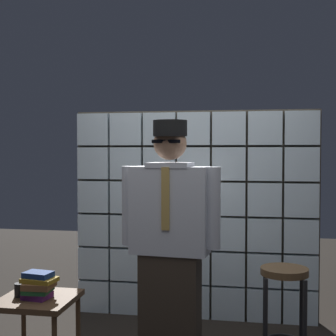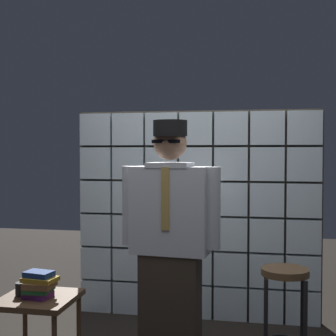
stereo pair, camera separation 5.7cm
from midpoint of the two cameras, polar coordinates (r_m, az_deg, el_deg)
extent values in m
cube|color=silver|center=(5.03, -8.04, -14.67)|extent=(0.31, 0.08, 0.31)
cube|color=silver|center=(4.93, -4.28, -14.98)|extent=(0.31, 0.08, 0.31)
cube|color=silver|center=(4.86, -0.38, -15.24)|extent=(0.31, 0.08, 0.31)
cube|color=silver|center=(4.81, 3.63, -15.43)|extent=(0.31, 0.08, 0.31)
cube|color=silver|center=(4.78, 7.71, -15.56)|extent=(0.31, 0.08, 0.31)
cube|color=silver|center=(4.77, 11.83, -15.61)|extent=(0.31, 0.08, 0.31)
cube|color=silver|center=(4.79, 15.93, -15.58)|extent=(0.31, 0.08, 0.31)
cube|color=silver|center=(4.94, -8.06, -11.00)|extent=(0.31, 0.08, 0.31)
cube|color=silver|center=(4.85, -4.29, -11.25)|extent=(0.31, 0.08, 0.31)
cube|color=silver|center=(4.77, -0.38, -11.45)|extent=(0.31, 0.08, 0.31)
cube|color=silver|center=(4.72, 3.64, -11.61)|extent=(0.31, 0.08, 0.31)
cube|color=silver|center=(4.69, 7.73, -11.71)|extent=(0.31, 0.08, 0.31)
cube|color=silver|center=(4.69, 11.86, -11.75)|extent=(0.31, 0.08, 0.31)
cube|color=silver|center=(4.70, 15.97, -11.74)|extent=(0.31, 0.08, 0.31)
cube|color=silver|center=(4.88, -8.08, -7.21)|extent=(0.31, 0.08, 0.31)
cube|color=silver|center=(4.78, -4.30, -7.39)|extent=(0.31, 0.08, 0.31)
cube|color=silver|center=(4.71, -0.38, -7.53)|extent=(0.31, 0.08, 0.31)
cube|color=silver|center=(4.65, 3.65, -7.65)|extent=(0.31, 0.08, 0.31)
cube|color=silver|center=(4.62, 7.75, -7.73)|extent=(0.31, 0.08, 0.31)
cube|color=silver|center=(4.62, 11.89, -7.76)|extent=(0.31, 0.08, 0.31)
cube|color=silver|center=(4.64, 16.01, -7.76)|extent=(0.31, 0.08, 0.31)
cube|color=silver|center=(4.83, -8.10, -3.35)|extent=(0.31, 0.08, 0.31)
cube|color=silver|center=(4.74, -4.31, -3.44)|extent=(0.31, 0.08, 0.31)
cube|color=silver|center=(4.66, -0.38, -3.53)|extent=(0.31, 0.08, 0.31)
cube|color=silver|center=(4.61, 3.66, -3.59)|extent=(0.31, 0.08, 0.31)
cube|color=silver|center=(4.58, 7.77, -3.65)|extent=(0.31, 0.08, 0.31)
cube|color=silver|center=(4.57, 11.92, -3.68)|extent=(0.31, 0.08, 0.31)
cube|color=silver|center=(4.59, 16.06, -3.69)|extent=(0.31, 0.08, 0.31)
cube|color=silver|center=(4.81, -8.12, 0.57)|extent=(0.31, 0.08, 0.31)
cube|color=silver|center=(4.72, -4.32, 0.56)|extent=(0.31, 0.08, 0.31)
cube|color=silver|center=(4.64, -0.38, 0.54)|extent=(0.31, 0.08, 0.31)
cube|color=silver|center=(4.59, 3.67, 0.52)|extent=(0.31, 0.08, 0.31)
cube|color=silver|center=(4.56, 7.79, 0.49)|extent=(0.31, 0.08, 0.31)
cube|color=silver|center=(4.55, 11.95, 0.46)|extent=(0.31, 0.08, 0.31)
cube|color=silver|center=(4.57, 16.10, 0.43)|extent=(0.31, 0.08, 0.31)
cube|color=silver|center=(4.82, -8.14, 4.51)|extent=(0.31, 0.08, 0.31)
cube|color=silver|center=(4.72, -4.33, 4.57)|extent=(0.31, 0.08, 0.31)
cube|color=silver|center=(4.64, -0.38, 4.62)|extent=(0.31, 0.08, 0.31)
cube|color=silver|center=(4.59, 3.68, 4.64)|extent=(0.31, 0.08, 0.31)
cube|color=silver|center=(4.56, 7.81, 4.64)|extent=(0.31, 0.08, 0.31)
cube|color=silver|center=(4.55, 11.98, 4.62)|extent=(0.31, 0.08, 0.31)
cube|color=silver|center=(4.57, 16.14, 4.58)|extent=(0.31, 0.08, 0.31)
cube|color=#4C4438|center=(4.68, 3.73, -5.55)|extent=(2.33, 0.02, 2.00)
cube|color=#382D23|center=(3.60, 0.73, -16.83)|extent=(0.44, 0.25, 0.87)
cube|color=silver|center=(3.43, 0.73, -4.98)|extent=(0.56, 0.29, 0.62)
cube|color=tan|center=(3.30, 0.15, -3.64)|extent=(0.06, 0.02, 0.43)
cube|color=silver|center=(3.41, 0.73, 0.35)|extent=(0.32, 0.27, 0.04)
sphere|color=#A87A5B|center=(3.40, 0.74, 2.93)|extent=(0.24, 0.24, 0.24)
ellipsoid|color=black|center=(3.35, 0.49, 2.24)|extent=(0.16, 0.10, 0.11)
cube|color=black|center=(3.30, 0.23, 3.16)|extent=(0.20, 0.03, 0.02)
cylinder|color=black|center=(3.32, 0.33, 3.81)|extent=(0.19, 0.19, 0.01)
cylinder|color=black|center=(3.41, 0.74, 4.70)|extent=(0.24, 0.24, 0.11)
cylinder|color=silver|center=(3.36, 5.77, -4.72)|extent=(0.12, 0.12, 0.57)
cylinder|color=silver|center=(3.52, -4.07, -4.40)|extent=(0.12, 0.12, 0.57)
cylinder|color=brown|center=(3.63, 14.07, -11.78)|extent=(0.34, 0.34, 0.05)
cylinder|color=black|center=(3.61, 11.92, -18.17)|extent=(0.03, 0.03, 0.71)
cylinder|color=black|center=(3.62, 16.34, -18.12)|extent=(0.03, 0.03, 0.71)
cylinder|color=black|center=(3.86, 11.85, -16.81)|extent=(0.03, 0.03, 0.71)
cylinder|color=black|center=(3.87, 15.95, -16.77)|extent=(0.03, 0.03, 0.71)
cube|color=#513823|center=(3.71, -14.60, -14.74)|extent=(0.52, 0.52, 0.04)
cylinder|color=#513823|center=(4.07, -16.09, -17.29)|extent=(0.04, 0.04, 0.51)
cylinder|color=#513823|center=(3.90, -10.02, -18.11)|extent=(0.04, 0.04, 0.51)
cube|color=#591E66|center=(3.67, -14.65, -14.26)|extent=(0.20, 0.18, 0.04)
cube|color=#1E592D|center=(3.66, -14.55, -13.68)|extent=(0.18, 0.20, 0.03)
cube|color=brown|center=(3.64, -14.44, -13.16)|extent=(0.20, 0.19, 0.04)
cube|color=olive|center=(3.63, -14.40, -12.59)|extent=(0.25, 0.19, 0.03)
cube|color=navy|center=(3.63, -14.54, -12.00)|extent=(0.21, 0.16, 0.04)
cylinder|color=black|center=(3.74, -16.51, -13.52)|extent=(0.08, 0.08, 0.09)
torus|color=black|center=(3.71, -15.70, -13.55)|extent=(0.06, 0.01, 0.06)
camera|label=1|loc=(0.03, -89.52, 0.02)|focal=51.73mm
camera|label=2|loc=(0.03, 90.48, -0.02)|focal=51.73mm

